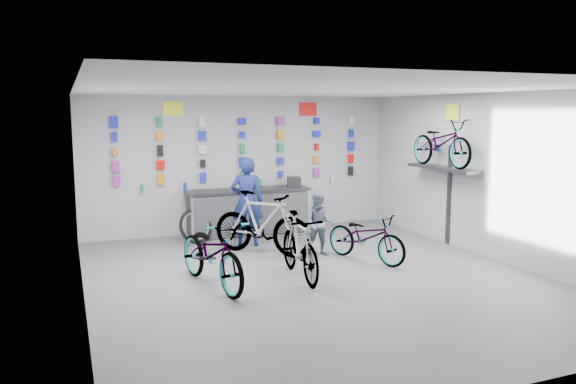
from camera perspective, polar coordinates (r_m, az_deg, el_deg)
name	(u,v)px	position (r m, az deg, el deg)	size (l,w,h in m)	color
floor	(316,278)	(9.14, 2.85, -8.75)	(8.00, 8.00, 0.00)	#55565B
ceiling	(317,89)	(8.75, 2.99, 10.39)	(8.00, 8.00, 0.00)	white
wall_back	(242,164)	(12.55, -4.71, 2.84)	(7.00, 7.00, 0.00)	#ABABAD
wall_front	(498,239)	(5.50, 20.58, -4.53)	(7.00, 7.00, 0.00)	#ABABAD
wall_left	(80,199)	(8.04, -20.41, -0.64)	(8.00, 8.00, 0.00)	#ABABAD
wall_right	(493,177)	(10.75, 20.14, 1.48)	(8.00, 8.00, 0.00)	#ABABAD
counter	(249,212)	(12.25, -4.03, -2.07)	(2.70, 0.66, 1.00)	black
merch_wall	(239,151)	(12.43, -5.05, 4.17)	(5.56, 0.08, 1.57)	purple
wall_bracket	(444,172)	(11.57, 15.54, 1.94)	(0.39, 1.90, 2.00)	#333338
sign_left	(173,109)	(12.12, -11.62, 8.29)	(0.42, 0.02, 0.30)	#FAFF32
sign_right	(308,109)	(13.03, 2.07, 8.43)	(0.42, 0.02, 0.30)	red
sign_side	(453,112)	(11.60, 16.37, 7.79)	(0.02, 0.40, 0.30)	#FAFF32
bike_left	(212,253)	(8.66, -7.72, -6.14)	(0.70, 2.02, 1.06)	gray
bike_center	(300,246)	(8.99, 1.19, -5.53)	(0.50, 1.77, 1.06)	gray
bike_right	(366,237)	(10.15, 7.95, -4.52)	(0.59, 1.69, 0.89)	gray
bike_service	(262,223)	(10.50, -2.67, -3.17)	(0.56, 1.99, 1.19)	gray
bike_wall	(442,143)	(11.48, 15.34, 4.85)	(0.63, 1.80, 0.95)	gray
clerk	(247,201)	(11.18, -4.18, -0.97)	(0.65, 0.43, 1.78)	navy
customer	(320,224)	(10.43, 3.22, -3.26)	(0.58, 0.45, 1.19)	slate
spare_wheel	(196,226)	(11.61, -9.36, -3.43)	(0.80, 0.51, 0.72)	black
register	(294,182)	(12.53, 0.61, 1.06)	(0.28, 0.30, 0.22)	black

